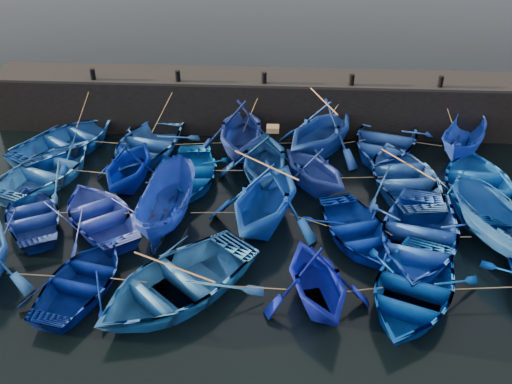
# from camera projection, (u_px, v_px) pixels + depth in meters

# --- Properties ---
(ground) EXTENTS (120.00, 120.00, 0.00)m
(ground) POSITION_uv_depth(u_px,v_px,m) (251.00, 259.00, 19.56)
(ground) COLOR black
(ground) RESTS_ON ground
(quay_wall) EXTENTS (26.00, 2.50, 2.50)m
(quay_wall) POSITION_uv_depth(u_px,v_px,m) (265.00, 103.00, 27.76)
(quay_wall) COLOR black
(quay_wall) RESTS_ON ground
(quay_top) EXTENTS (26.00, 2.50, 0.12)m
(quay_top) POSITION_uv_depth(u_px,v_px,m) (265.00, 77.00, 27.06)
(quay_top) COLOR black
(quay_top) RESTS_ON quay_wall
(bollard_0) EXTENTS (0.24, 0.24, 0.50)m
(bollard_0) POSITION_uv_depth(u_px,v_px,m) (93.00, 74.00, 26.52)
(bollard_0) COLOR black
(bollard_0) RESTS_ON quay_top
(bollard_1) EXTENTS (0.24, 0.24, 0.50)m
(bollard_1) POSITION_uv_depth(u_px,v_px,m) (178.00, 76.00, 26.33)
(bollard_1) COLOR black
(bollard_1) RESTS_ON quay_top
(bollard_2) EXTENTS (0.24, 0.24, 0.50)m
(bollard_2) POSITION_uv_depth(u_px,v_px,m) (264.00, 78.00, 26.13)
(bollard_2) COLOR black
(bollard_2) RESTS_ON quay_top
(bollard_3) EXTENTS (0.24, 0.24, 0.50)m
(bollard_3) POSITION_uv_depth(u_px,v_px,m) (352.00, 80.00, 25.94)
(bollard_3) COLOR black
(bollard_3) RESTS_ON quay_top
(bollard_4) EXTENTS (0.24, 0.24, 0.50)m
(bollard_4) POSITION_uv_depth(u_px,v_px,m) (441.00, 82.00, 25.74)
(bollard_4) COLOR black
(bollard_4) RESTS_ON quay_top
(boat_0) EXTENTS (6.25, 6.70, 1.13)m
(boat_0) POSITION_uv_depth(u_px,v_px,m) (67.00, 140.00, 25.87)
(boat_0) COLOR #164B91
(boat_0) RESTS_ON ground
(boat_1) EXTENTS (4.91, 6.07, 1.11)m
(boat_1) POSITION_uv_depth(u_px,v_px,m) (146.00, 144.00, 25.55)
(boat_1) COLOR blue
(boat_1) RESTS_ON ground
(boat_2) EXTENTS (4.23, 4.87, 2.51)m
(boat_2) POSITION_uv_depth(u_px,v_px,m) (241.00, 129.00, 25.27)
(boat_2) COLOR navy
(boat_2) RESTS_ON ground
(boat_3) EXTENTS (6.23, 6.41, 2.57)m
(boat_3) POSITION_uv_depth(u_px,v_px,m) (322.00, 128.00, 25.26)
(boat_3) COLOR navy
(boat_3) RESTS_ON ground
(boat_4) EXTENTS (5.72, 6.80, 1.21)m
(boat_4) POSITION_uv_depth(u_px,v_px,m) (385.00, 139.00, 25.87)
(boat_4) COLOR #204AA7
(boat_4) RESTS_ON ground
(boat_5) EXTENTS (3.32, 4.46, 1.62)m
(boat_5) POSITION_uv_depth(u_px,v_px,m) (464.00, 141.00, 25.24)
(boat_5) COLOR #1838AF
(boat_5) RESTS_ON ground
(boat_6) EXTENTS (5.38, 6.20, 1.08)m
(boat_6) POSITION_uv_depth(u_px,v_px,m) (48.00, 169.00, 23.69)
(boat_6) COLOR blue
(boat_6) RESTS_ON ground
(boat_7) EXTENTS (3.87, 4.32, 2.03)m
(boat_7) POSITION_uv_depth(u_px,v_px,m) (129.00, 164.00, 23.08)
(boat_7) COLOR #001B8C
(boat_7) RESTS_ON ground
(boat_8) EXTENTS (3.57, 4.70, 0.92)m
(boat_8) POSITION_uv_depth(u_px,v_px,m) (192.00, 172.00, 23.66)
(boat_8) COLOR blue
(boat_8) RESTS_ON ground
(boat_9) EXTENTS (4.05, 4.66, 2.39)m
(boat_9) POSITION_uv_depth(u_px,v_px,m) (265.00, 157.00, 23.19)
(boat_9) COLOR navy
(boat_9) RESTS_ON ground
(boat_10) EXTENTS (4.86, 4.97, 1.99)m
(boat_10) POSITION_uv_depth(u_px,v_px,m) (314.00, 168.00, 22.87)
(boat_10) COLOR #2842A5
(boat_10) RESTS_ON ground
(boat_11) EXTENTS (4.64, 6.02, 1.15)m
(boat_11) POSITION_uv_depth(u_px,v_px,m) (405.00, 177.00, 23.08)
(boat_11) COLOR #23529E
(boat_11) RESTS_ON ground
(boat_12) EXTENTS (4.72, 6.15, 1.19)m
(boat_12) POSITION_uv_depth(u_px,v_px,m) (480.00, 186.00, 22.46)
(boat_12) COLOR blue
(boat_12) RESTS_ON ground
(boat_13) EXTENTS (4.58, 5.06, 0.86)m
(boat_13) POSITION_uv_depth(u_px,v_px,m) (33.00, 215.00, 21.04)
(boat_13) COLOR navy
(boat_13) RESTS_ON ground
(boat_14) EXTENTS (5.44, 5.71, 0.96)m
(boat_14) POSITION_uv_depth(u_px,v_px,m) (100.00, 214.00, 21.00)
(boat_14) COLOR #2E43C0
(boat_14) RESTS_ON ground
(boat_15) EXTENTS (2.12, 4.73, 1.78)m
(boat_15) POSITION_uv_depth(u_px,v_px,m) (166.00, 204.00, 20.82)
(boat_15) COLOR navy
(boat_15) RESTS_ON ground
(boat_16) EXTENTS (5.52, 5.94, 2.56)m
(boat_16) POSITION_uv_depth(u_px,v_px,m) (265.00, 197.00, 20.54)
(boat_16) COLOR blue
(boat_16) RESTS_ON ground
(boat_17) EXTENTS (4.38, 5.18, 0.92)m
(boat_17) POSITION_uv_depth(u_px,v_px,m) (356.00, 230.00, 20.20)
(boat_17) COLOR #042993
(boat_17) RESTS_ON ground
(boat_18) EXTENTS (5.41, 6.55, 1.18)m
(boat_18) POSITION_uv_depth(u_px,v_px,m) (418.00, 235.00, 19.71)
(boat_18) COLOR #1845BA
(boat_18) RESTS_ON ground
(boat_19) EXTENTS (3.79, 5.00, 1.83)m
(boat_19) POSITION_uv_depth(u_px,v_px,m) (500.00, 229.00, 19.47)
(boat_19) COLOR #144B8A
(boat_19) RESTS_ON ground
(boat_21) EXTENTS (3.91, 4.81, 0.88)m
(boat_21) POSITION_uv_depth(u_px,v_px,m) (83.00, 280.00, 17.98)
(boat_21) COLOR navy
(boat_21) RESTS_ON ground
(boat_22) EXTENTS (6.88, 6.99, 1.19)m
(boat_22) POSITION_uv_depth(u_px,v_px,m) (175.00, 282.00, 17.65)
(boat_22) COLOR #23619C
(boat_22) RESTS_ON ground
(boat_23) EXTENTS (4.21, 4.58, 2.02)m
(boat_23) POSITION_uv_depth(u_px,v_px,m) (317.00, 279.00, 17.15)
(boat_23) COLOR #081599
(boat_23) RESTS_ON ground
(boat_24) EXTENTS (5.29, 6.08, 1.06)m
(boat_24) POSITION_uv_depth(u_px,v_px,m) (412.00, 289.00, 17.48)
(boat_24) COLOR #044099
(boat_24) RESTS_ON ground
(wooden_crate) EXTENTS (0.50, 0.43, 0.22)m
(wooden_crate) POSITION_uv_depth(u_px,v_px,m) (273.00, 129.00, 22.48)
(wooden_crate) COLOR olive
(wooden_crate) RESTS_ON boat_9
(mooring_ropes) EXTENTS (17.84, 11.63, 2.10)m
(mooring_ropes) POSITION_uv_depth(u_px,v_px,m) (266.00, 165.00, 23.29)
(mooring_ropes) COLOR tan
(mooring_ropes) RESTS_ON ground
(loose_oars) EXTENTS (10.44, 11.82, 1.48)m
(loose_oars) POSITION_uv_depth(u_px,v_px,m) (302.00, 167.00, 21.12)
(loose_oars) COLOR #99724C
(loose_oars) RESTS_ON ground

